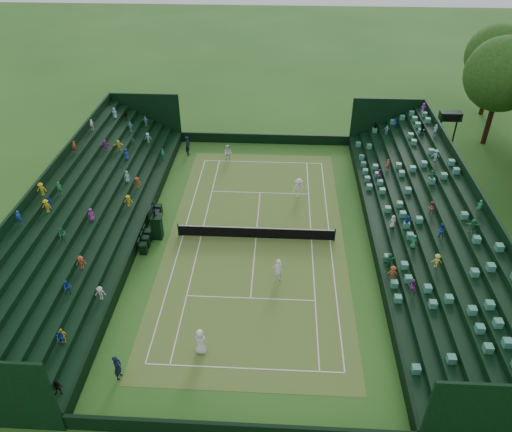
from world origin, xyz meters
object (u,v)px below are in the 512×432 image
object	(u,v)px
player_near_east	(278,270)
player_far_west	(228,153)
player_far_east	(299,188)
tennis_net	(256,232)
umpire_chair	(156,224)
player_near_west	(200,342)

from	to	relation	value
player_near_east	player_far_west	distance (m)	17.35
player_far_east	tennis_net	bearing A→B (deg)	-146.84
umpire_chair	player_near_east	xyz separation A→B (m)	(8.97, -4.27, -0.34)
player_near_west	player_near_east	world-z (taller)	player_near_east
umpire_chair	player_near_east	bearing A→B (deg)	-25.44
tennis_net	umpire_chair	distance (m)	7.33
player_near_west	player_near_east	bearing A→B (deg)	-122.94
umpire_chair	player_near_east	world-z (taller)	umpire_chair
umpire_chair	player_far_east	size ratio (longest dim) A/B	1.66
player_far_west	player_far_east	bearing A→B (deg)	-28.01
umpire_chair	player_near_east	distance (m)	9.94
player_near_west	tennis_net	bearing A→B (deg)	-102.20
umpire_chair	player_far_west	size ratio (longest dim) A/B	1.82
player_near_east	player_far_east	world-z (taller)	player_near_east
player_near_west	player_near_east	xyz separation A→B (m)	(4.20, 6.28, 0.04)
tennis_net	player_far_west	world-z (taller)	player_far_west
player_far_west	player_far_east	size ratio (longest dim) A/B	0.91
player_far_east	umpire_chair	bearing A→B (deg)	-177.62
player_near_east	player_far_west	world-z (taller)	player_near_east
tennis_net	player_near_east	distance (m)	4.89
player_far_west	umpire_chair	bearing A→B (deg)	-92.82
player_near_east	umpire_chair	bearing A→B (deg)	-50.64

